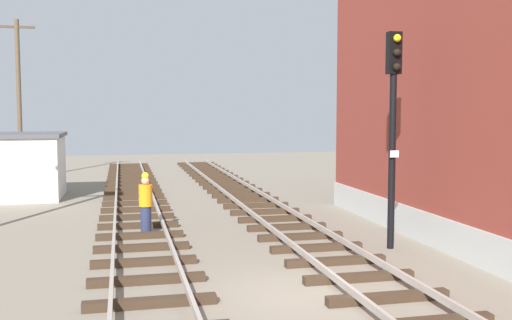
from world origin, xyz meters
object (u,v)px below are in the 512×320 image
(signal_mast, at_px, (393,115))
(track_worker_foreground, at_px, (146,204))
(utility_pole_far, at_px, (19,97))
(control_hut, at_px, (27,165))

(signal_mast, distance_m, track_worker_foreground, 7.64)
(utility_pole_far, bearing_deg, signal_mast, -57.52)
(signal_mast, bearing_deg, utility_pole_far, 122.48)
(signal_mast, xyz_separation_m, track_worker_foreground, (-6.34, 3.32, -2.66))
(signal_mast, xyz_separation_m, utility_pole_far, (-12.30, 19.33, 0.87))
(utility_pole_far, bearing_deg, track_worker_foreground, -69.57)
(signal_mast, relative_size, control_hut, 1.51)
(signal_mast, relative_size, track_worker_foreground, 3.08)
(signal_mast, bearing_deg, control_hut, 132.13)
(control_hut, height_order, track_worker_foreground, control_hut)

